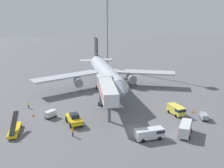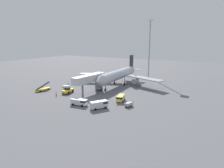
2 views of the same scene
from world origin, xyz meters
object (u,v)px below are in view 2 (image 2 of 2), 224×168
at_px(ground_crew_worker_midground, 56,94).
at_px(safety_cone_charlie, 117,105).
at_px(service_van_mid_right, 121,98).
at_px(service_van_mid_center, 99,104).
at_px(pushback_tug, 68,90).
at_px(jet_bridge, 91,79).
at_px(belt_loader_truck, 43,89).
at_px(safety_cone_alpha, 133,102).
at_px(airplane_at_gate, 119,75).
at_px(baggage_cart_near_right, 66,87).
at_px(service_van_outer_left, 79,102).
at_px(baggage_cart_rear_right, 129,104).
at_px(ground_crew_worker_foreground, 68,83).
at_px(apron_light_mast, 150,39).
at_px(safety_cone_bravo, 62,87).

distance_m(ground_crew_worker_midground, safety_cone_charlie, 24.72).
relative_size(service_van_mid_right, safety_cone_charlie, 8.20).
bearing_deg(service_van_mid_center, pushback_tug, 158.29).
height_order(jet_bridge, belt_loader_truck, jet_bridge).
bearing_deg(belt_loader_truck, safety_cone_alpha, 6.40).
height_order(airplane_at_gate, pushback_tug, airplane_at_gate).
bearing_deg(jet_bridge, baggage_cart_near_right, -175.89).
distance_m(service_van_mid_right, service_van_outer_left, 13.92).
bearing_deg(baggage_cart_near_right, jet_bridge, 4.11).
distance_m(airplane_at_gate, baggage_cart_rear_right, 31.23).
xyz_separation_m(jet_bridge, safety_cone_alpha, (19.37, -3.07, -5.16)).
height_order(jet_bridge, service_van_mid_right, jet_bridge).
bearing_deg(service_van_mid_center, safety_cone_charlie, 55.73).
relative_size(ground_crew_worker_foreground, apron_light_mast, 0.05).
bearing_deg(service_van_outer_left, service_van_mid_right, 48.97).
distance_m(service_van_mid_right, service_van_mid_center, 9.91).
distance_m(airplane_at_gate, safety_cone_bravo, 25.98).
distance_m(jet_bridge, baggage_cart_near_right, 13.30).
xyz_separation_m(airplane_at_gate, safety_cone_alpha, (17.05, -21.32, -4.47)).
height_order(belt_loader_truck, safety_cone_alpha, belt_loader_truck).
height_order(baggage_cart_near_right, baggage_cart_rear_right, baggage_cart_near_right).
height_order(jet_bridge, pushback_tug, jet_bridge).
relative_size(service_van_mid_right, service_van_mid_center, 0.87).
distance_m(airplane_at_gate, pushback_tug, 25.60).
relative_size(jet_bridge, service_van_mid_right, 3.39).
xyz_separation_m(service_van_outer_left, safety_cone_alpha, (13.35, 11.05, -0.82)).
relative_size(belt_loader_truck, safety_cone_bravo, 10.09).
xyz_separation_m(baggage_cart_rear_right, safety_cone_alpha, (-0.62, 4.10, -0.39)).
bearing_deg(airplane_at_gate, safety_cone_bravo, -136.65).
bearing_deg(safety_cone_alpha, service_van_mid_center, -121.12).
xyz_separation_m(baggage_cart_near_right, apron_light_mast, (19.14, 45.07, 20.09)).
relative_size(pushback_tug, service_van_mid_right, 1.16).
relative_size(belt_loader_truck, safety_cone_charlie, 11.45).
xyz_separation_m(baggage_cart_near_right, baggage_cart_rear_right, (32.43, -6.27, -0.13)).
xyz_separation_m(ground_crew_worker_foreground, safety_cone_bravo, (1.59, -5.30, -0.54)).
height_order(service_van_mid_center, safety_cone_alpha, service_van_mid_center).
bearing_deg(baggage_cart_near_right, airplane_at_gate, 52.38).
bearing_deg(safety_cone_bravo, belt_loader_truck, -108.76).
xyz_separation_m(jet_bridge, service_van_mid_right, (15.16, -3.61, -4.32)).
height_order(service_van_mid_right, ground_crew_worker_midground, service_van_mid_right).
bearing_deg(jet_bridge, service_van_mid_center, -45.32).
relative_size(safety_cone_bravo, apron_light_mast, 0.02).
bearing_deg(safety_cone_alpha, pushback_tug, -175.70).
distance_m(baggage_cart_near_right, safety_cone_bravo, 4.20).
relative_size(airplane_at_gate, safety_cone_alpha, 58.91).
xyz_separation_m(service_van_outer_left, ground_crew_worker_foreground, (-23.90, 20.10, -0.29)).
bearing_deg(service_van_mid_center, apron_light_mast, 96.43).
height_order(airplane_at_gate, apron_light_mast, apron_light_mast).
relative_size(airplane_at_gate, service_van_mid_right, 8.66).
relative_size(service_van_mid_right, service_van_outer_left, 0.87).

